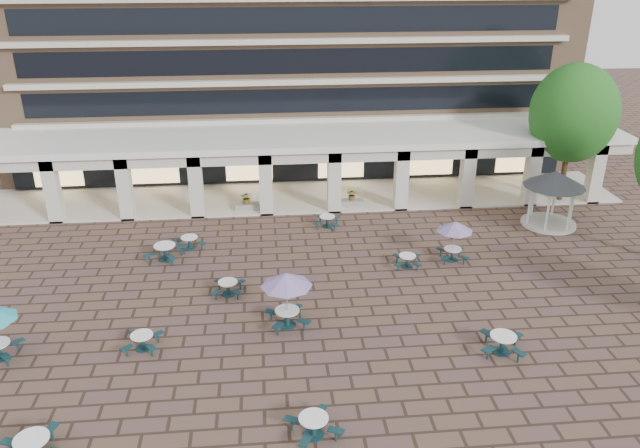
# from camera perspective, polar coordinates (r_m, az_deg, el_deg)

# --- Properties ---
(ground) EXTENTS (120.00, 120.00, 0.00)m
(ground) POSITION_cam_1_polar(r_m,az_deg,el_deg) (28.17, -0.12, -8.63)
(ground) COLOR brown
(ground) RESTS_ON ground
(retail_arcade) EXTENTS (42.00, 6.60, 4.40)m
(retail_arcade) POSITION_cam_1_polar(r_m,az_deg,el_deg) (40.39, -2.07, 6.34)
(retail_arcade) COLOR white
(retail_arcade) RESTS_ON ground
(picnic_table_0) EXTENTS (2.32, 2.32, 0.84)m
(picnic_table_0) POSITION_cam_1_polar(r_m,az_deg,el_deg) (23.12, -24.76, -18.00)
(picnic_table_0) COLOR #122F36
(picnic_table_0) RESTS_ON ground
(picnic_table_1) EXTENTS (2.06, 2.06, 0.77)m
(picnic_table_1) POSITION_cam_1_polar(r_m,az_deg,el_deg) (22.03, -0.59, -17.87)
(picnic_table_1) COLOR #122F36
(picnic_table_1) RESTS_ON ground
(picnic_table_3) EXTENTS (2.11, 2.11, 0.80)m
(picnic_table_3) POSITION_cam_1_polar(r_m,az_deg,el_deg) (26.83, 16.36, -10.33)
(picnic_table_3) COLOR #122F36
(picnic_table_3) RESTS_ON ground
(picnic_table_5) EXTENTS (1.67, 1.67, 0.70)m
(picnic_table_5) POSITION_cam_1_polar(r_m,az_deg,el_deg) (30.09, -8.41, -5.70)
(picnic_table_5) COLOR #122F36
(picnic_table_5) RESTS_ON ground
(picnic_table_6) EXTENTS (2.24, 2.24, 2.59)m
(picnic_table_6) POSITION_cam_1_polar(r_m,az_deg,el_deg) (26.58, -3.09, -5.28)
(picnic_table_6) COLOR #122F36
(picnic_table_6) RESTS_ON ground
(picnic_table_8) EXTENTS (2.25, 2.25, 0.86)m
(picnic_table_8) POSITION_cam_1_polar(r_m,az_deg,el_deg) (33.98, -13.98, -2.40)
(picnic_table_8) COLOR #122F36
(picnic_table_8) RESTS_ON ground
(picnic_table_9) EXTENTS (1.66, 1.66, 0.69)m
(picnic_table_9) POSITION_cam_1_polar(r_m,az_deg,el_deg) (27.01, -15.94, -10.19)
(picnic_table_9) COLOR #122F36
(picnic_table_9) RESTS_ON ground
(picnic_table_10) EXTENTS (1.60, 1.60, 0.65)m
(picnic_table_10) POSITION_cam_1_polar(r_m,az_deg,el_deg) (32.62, 7.97, -3.27)
(picnic_table_10) COLOR #122F36
(picnic_table_10) RESTS_ON ground
(picnic_table_11) EXTENTS (1.92, 1.92, 2.22)m
(picnic_table_11) POSITION_cam_1_polar(r_m,az_deg,el_deg) (33.07, 12.23, -0.34)
(picnic_table_11) COLOR #122F36
(picnic_table_11) RESTS_ON ground
(picnic_table_12) EXTENTS (1.90, 1.90, 0.69)m
(picnic_table_12) POSITION_cam_1_polar(r_m,az_deg,el_deg) (35.00, -11.85, -1.57)
(picnic_table_12) COLOR #122F36
(picnic_table_12) RESTS_ON ground
(picnic_table_13) EXTENTS (1.78, 1.78, 0.69)m
(picnic_table_13) POSITION_cam_1_polar(r_m,az_deg,el_deg) (36.92, 0.66, 0.34)
(picnic_table_13) COLOR #122F36
(picnic_table_13) RESTS_ON ground
(gazebo) EXTENTS (3.58, 3.58, 3.34)m
(gazebo) POSITION_cam_1_polar(r_m,az_deg,el_deg) (38.92, 20.63, 3.35)
(gazebo) COLOR beige
(gazebo) RESTS_ON ground
(tree_east_c) EXTENTS (5.35, 5.35, 8.92)m
(tree_east_c) POSITION_cam_1_polar(r_m,az_deg,el_deg) (42.16, 22.18, 9.35)
(tree_east_c) COLOR #45321B
(tree_east_c) RESTS_ON ground
(planter_left) EXTENTS (1.50, 0.67, 1.32)m
(planter_left) POSITION_cam_1_polar(r_m,az_deg,el_deg) (39.38, -6.69, 1.94)
(planter_left) COLOR gray
(planter_left) RESTS_ON ground
(planter_right) EXTENTS (1.50, 0.71, 1.24)m
(planter_right) POSITION_cam_1_polar(r_m,az_deg,el_deg) (39.77, 2.94, 2.20)
(planter_right) COLOR gray
(planter_right) RESTS_ON ground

